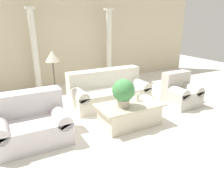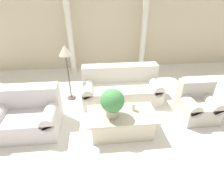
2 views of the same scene
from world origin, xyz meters
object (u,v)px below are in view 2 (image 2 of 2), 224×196
sofa_long (121,87)px  loveseat (28,114)px  potted_plant (112,102)px  floor_lamp (66,55)px  coffee_table (121,123)px  armchair (197,103)px

sofa_long → loveseat: 2.37m
loveseat → potted_plant: bearing=-12.6°
loveseat → floor_lamp: 1.64m
coffee_table → potted_plant: size_ratio=2.39×
floor_lamp → sofa_long: bearing=-5.4°
sofa_long → loveseat: (-2.14, -1.01, 0.01)m
sofa_long → armchair: sofa_long is taller
floor_lamp → coffee_table: bearing=-51.6°
potted_plant → floor_lamp: 1.88m
armchair → floor_lamp: bearing=159.7°
coffee_table → potted_plant: bearing=-166.8°
loveseat → coffee_table: 1.99m
floor_lamp → loveseat: bearing=-124.1°
floor_lamp → armchair: floor_lamp is taller
sofa_long → coffee_table: (-0.19, -1.36, -0.10)m
sofa_long → coffee_table: size_ratio=1.48×
sofa_long → potted_plant: potted_plant is taller
coffee_table → floor_lamp: floor_lamp is taller
sofa_long → potted_plant: (-0.38, -1.41, 0.45)m
loveseat → armchair: bearing=0.5°
sofa_long → floor_lamp: floor_lamp is taller
armchair → potted_plant: bearing=-168.1°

